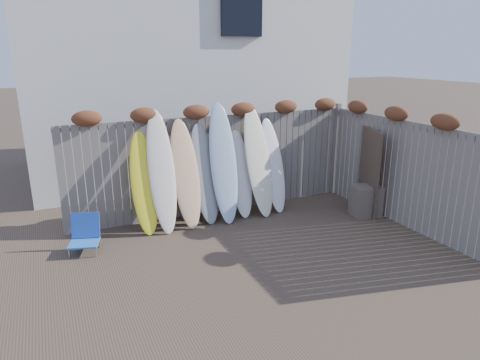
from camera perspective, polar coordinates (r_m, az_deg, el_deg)
name	(u,v)px	position (r m, az deg, el deg)	size (l,w,h in m)	color
ground	(271,258)	(7.07, 4.12, -10.37)	(80.00, 80.00, 0.00)	#493A2D
back_fence	(218,156)	(8.73, -2.91, 3.26)	(6.05, 0.28, 2.24)	slate
right_fence	(406,167)	(8.61, 21.25, 1.65)	(0.28, 4.40, 2.24)	slate
house	(177,52)	(12.51, -8.40, 16.51)	(8.50, 5.50, 6.33)	silver
beach_chair	(85,234)	(7.66, -19.98, -6.81)	(0.59, 0.61, 0.62)	blue
wooden_crate	(366,201)	(9.05, 16.42, -2.68)	(0.54, 0.45, 0.63)	#51433D
lattice_panel	(368,171)	(9.18, 16.66, 1.21)	(0.05, 1.16, 1.74)	brown
surfboard_0	(144,183)	(7.96, -12.67, -0.42)	(0.47, 0.07, 1.91)	#FFF423
surfboard_1	(162,172)	(7.96, -10.40, 1.08)	(0.49, 0.07, 2.30)	white
surfboard_2	(186,174)	(8.11, -7.26, 0.82)	(0.52, 0.07, 2.10)	#F4D27E
surfboard_3	(205,174)	(8.29, -4.74, 0.83)	(0.51, 0.07, 1.98)	gray
surfboard_4	(224,163)	(8.31, -2.21, 2.26)	(0.52, 0.07, 2.37)	#A8C4E1
surfboard_5	(240,174)	(8.58, 0.05, 0.81)	(0.46, 0.07, 1.79)	white
surfboard_6	(258,161)	(8.64, 2.45, 2.49)	(0.54, 0.07, 2.27)	white
surfboard_7	(273,165)	(8.89, 4.43, 1.95)	(0.48, 0.07, 1.98)	white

